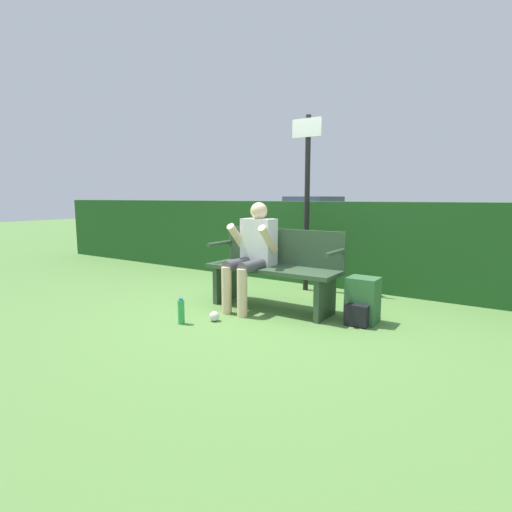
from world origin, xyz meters
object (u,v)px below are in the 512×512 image
object	(u,v)px
park_bench	(275,268)
signpost	(307,192)
person_seated	(253,250)
water_bottle	(181,312)
parked_car	(314,214)
backpack	(362,301)

from	to	relation	value
park_bench	signpost	world-z (taller)	signpost
person_seated	water_bottle	distance (m)	1.09
park_bench	parked_car	size ratio (longest dim) A/B	0.38
water_bottle	signpost	xyz separation A→B (m)	(0.37, 2.04, 1.21)
signpost	parked_car	distance (m)	10.40
park_bench	backpack	bearing A→B (deg)	0.54
backpack	signpost	size ratio (longest dim) A/B	0.20
water_bottle	parked_car	bearing A→B (deg)	109.35
backpack	signpost	distance (m)	1.87
park_bench	person_seated	xyz separation A→B (m)	(-0.21, -0.14, 0.21)
park_bench	backpack	size ratio (longest dim) A/B	3.33
backpack	water_bottle	xyz separation A→B (m)	(-1.50, -1.05, -0.09)
person_seated	water_bottle	size ratio (longest dim) A/B	4.57
park_bench	water_bottle	xyz separation A→B (m)	(-0.47, -1.04, -0.34)
park_bench	parked_car	bearing A→B (deg)	113.35
park_bench	signpost	size ratio (longest dim) A/B	0.67
backpack	water_bottle	distance (m)	1.84
water_bottle	parked_car	size ratio (longest dim) A/B	0.06
signpost	water_bottle	bearing A→B (deg)	-100.23
park_bench	parked_car	xyz separation A→B (m)	(-4.49, 10.40, 0.17)
parked_car	backpack	bearing A→B (deg)	-146.07
signpost	parked_car	size ratio (longest dim) A/B	0.56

